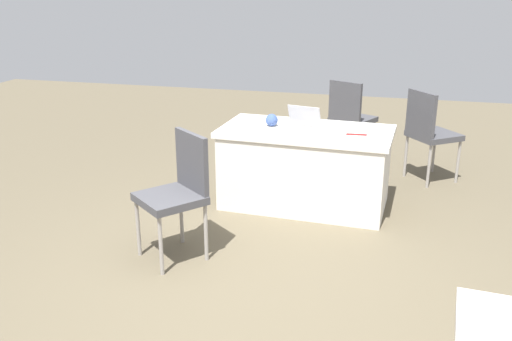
% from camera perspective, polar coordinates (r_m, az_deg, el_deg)
% --- Properties ---
extents(ground_plane, '(14.40, 14.40, 0.00)m').
position_cam_1_polar(ground_plane, '(3.84, -0.88, -13.35)').
color(ground_plane, brown).
extents(table_foreground, '(1.61, 0.90, 0.75)m').
position_cam_1_polar(table_foreground, '(5.26, 5.06, 0.35)').
color(table_foreground, silver).
rests_on(table_foreground, ground).
extents(chair_near_front, '(0.62, 0.62, 0.97)m').
position_cam_1_polar(chair_near_front, '(4.24, -7.99, -1.75)').
color(chair_near_front, '#9E9993').
rests_on(chair_near_front, ground).
extents(chair_tucked_left, '(0.62, 0.62, 0.97)m').
position_cam_1_polar(chair_tucked_left, '(6.10, 17.31, 4.03)').
color(chair_tucked_left, '#9E9993').
rests_on(chair_tucked_left, ground).
extents(chair_tucked_right, '(0.59, 0.59, 0.94)m').
position_cam_1_polar(chair_tucked_right, '(6.70, 9.61, 5.68)').
color(chair_tucked_right, '#9E9993').
rests_on(chair_tucked_right, ground).
extents(laptop_silver, '(0.37, 0.36, 0.21)m').
position_cam_1_polar(laptop_silver, '(5.11, 4.53, 4.62)').
color(laptop_silver, silver).
rests_on(laptop_silver, table_foreground).
extents(yarn_ball, '(0.12, 0.12, 0.12)m').
position_cam_1_polar(yarn_ball, '(5.22, 1.62, 5.18)').
color(yarn_ball, '#3F5999').
rests_on(yarn_ball, table_foreground).
extents(scissors_red, '(0.18, 0.05, 0.01)m').
position_cam_1_polar(scissors_red, '(5.01, 10.25, 3.65)').
color(scissors_red, red).
rests_on(scissors_red, table_foreground).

